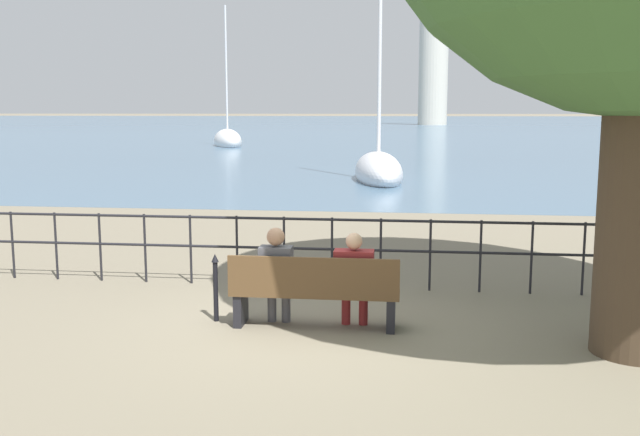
# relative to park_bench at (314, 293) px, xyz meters

# --- Properties ---
(ground_plane) EXTENTS (1000.00, 1000.00, 0.00)m
(ground_plane) POSITION_rel_park_bench_xyz_m (0.00, 0.07, -0.44)
(ground_plane) COLOR #7A705B
(harbor_water) EXTENTS (600.00, 300.00, 0.01)m
(harbor_water) POSITION_rel_park_bench_xyz_m (0.00, 159.95, -0.44)
(harbor_water) COLOR slate
(harbor_water) RESTS_ON ground_plane
(park_bench) EXTENTS (2.04, 0.45, 0.90)m
(park_bench) POSITION_rel_park_bench_xyz_m (0.00, 0.00, 0.00)
(park_bench) COLOR brown
(park_bench) RESTS_ON ground_plane
(seated_person_left) EXTENTS (0.40, 0.35, 1.21)m
(seated_person_left) POSITION_rel_park_bench_xyz_m (-0.47, 0.08, 0.23)
(seated_person_left) COLOR #4C4C51
(seated_person_left) RESTS_ON ground_plane
(seated_person_right) EXTENTS (0.47, 0.35, 1.17)m
(seated_person_right) POSITION_rel_park_bench_xyz_m (0.47, 0.08, 0.21)
(seated_person_right) COLOR maroon
(seated_person_right) RESTS_ON ground_plane
(promenade_railing) EXTENTS (15.78, 0.04, 1.05)m
(promenade_railing) POSITION_rel_park_bench_xyz_m (0.00, 2.01, 0.25)
(promenade_railing) COLOR black
(promenade_railing) RESTS_ON ground_plane
(closed_umbrella) EXTENTS (0.09, 0.09, 0.86)m
(closed_umbrella) POSITION_rel_park_bench_xyz_m (-1.25, 0.14, 0.04)
(closed_umbrella) COLOR black
(closed_umbrella) RESTS_ON ground_plane
(sailboat_0) EXTENTS (2.47, 5.82, 10.52)m
(sailboat_0) POSITION_rel_park_bench_xyz_m (0.01, 18.33, -0.07)
(sailboat_0) COLOR silver
(sailboat_0) RESTS_ON ground_plane
(sailboat_2) EXTENTS (3.73, 5.37, 10.50)m
(sailboat_2) POSITION_rel_park_bench_xyz_m (-11.96, 42.63, -0.03)
(sailboat_2) COLOR white
(sailboat_2) RESTS_ON ground_plane
(harbor_lighthouse) EXTENTS (5.12, 5.12, 24.68)m
(harbor_lighthouse) POSITION_rel_park_bench_xyz_m (5.31, 121.38, 11.04)
(harbor_lighthouse) COLOR beige
(harbor_lighthouse) RESTS_ON ground_plane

